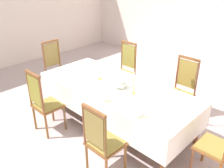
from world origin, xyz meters
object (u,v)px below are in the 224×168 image
Objects in this scene: bowl_near_right at (103,99)px; chair_north_b at (182,89)px; bowl_far_left at (104,66)px; chair_south_b at (102,141)px; chair_north_a at (125,69)px; spoon_primary at (144,117)px; candlestick_west at (100,72)px; bowl_near_left at (136,113)px; candlestick_east at (134,85)px; chair_south_a at (44,102)px; chair_head_east at (220,144)px; spoon_secondary at (110,102)px; chair_head_west at (56,67)px; soup_tureen at (120,83)px; dining_table at (116,90)px.

chair_north_b is at bearing 70.72° from bowl_near_right.
chair_south_b is at bearing -44.95° from bowl_far_left.
chair_north_a is 6.60× the size of spoon_primary.
spoon_primary is (0.23, -1.43, 0.17)m from chair_north_b.
chair_south_b is 3.17× the size of candlestick_west.
bowl_near_left is (0.10, 0.54, 0.21)m from chair_south_b.
candlestick_east is 2.14× the size of bowl_near_right.
chair_north_b reaches higher than chair_north_a.
chair_north_b is 1.57m from bowl_far_left.
candlestick_east is (1.07, 1.00, 0.32)m from chair_south_a.
spoon_secondary is (-1.52, -0.46, 0.19)m from chair_head_east.
bowl_far_left is at bearing 113.60° from chair_head_west.
chair_north_a is 1.04× the size of chair_head_east.
chair_south_a is at bearing 90.00° from chair_north_a.
bowl_far_left is (-0.37, 0.47, -0.12)m from candlestick_west.
chair_head_west reaches higher than chair_south_a.
spoon_primary is at bearing 81.22° from chair_head_west.
chair_north_a is at bearing 132.18° from spoon_secondary.
candlestick_east is (-1.43, 0.00, 0.33)m from chair_head_east.
candlestick_west is at bearing 180.00° from soup_tureen.
spoon_primary is (0.84, -0.43, -0.09)m from soup_tureen.
spoon_secondary is at bearing -179.60° from bowl_near_left.
chair_north_a reaches higher than spoon_primary.
chair_south_b is at bearing 131.75° from chair_head_east.
chair_head_west is 6.13× the size of bowl_near_left.
soup_tureen is 0.97m from bowl_far_left.
spoon_primary is at bearing -38.04° from candlestick_east.
bowl_far_left is (-0.95, 0.95, -0.00)m from bowl_near_right.
dining_table is 2.50× the size of chair_south_a.
chair_head_east is at bearing 0.00° from candlestick_east.
soup_tureen reaches higher than bowl_near_left.
candlestick_west is at bearing 159.23° from bowl_near_left.
chair_north_b is (1.39, 2.00, 0.01)m from chair_south_a.
spoon_primary is (1.62, 0.57, 0.18)m from chair_south_a.
bowl_far_left is (-1.46, -0.53, 0.18)m from chair_north_b.
spoon_secondary is (0.99, 0.54, 0.18)m from chair_south_a.
chair_head_west reaches higher than spoon_primary.
soup_tureen is 0.71× the size of candlestick_west.
spoon_secondary is at bearing -64.83° from soup_tureen.
dining_table is at bearing 55.55° from chair_south_a.
chair_south_b is 3.01× the size of candlestick_east.
spoon_secondary is (-0.08, -0.46, -0.14)m from candlestick_east.
chair_head_west is 1.18m from bowl_far_left.
bowl_near_left is (0.80, -0.45, 0.10)m from dining_table.
chair_south_a is 3.29× the size of candlestick_west.
chair_north_b is 7.09× the size of bowl_far_left.
chair_north_a reaches higher than bowl_near_right.
soup_tureen is 1.39× the size of spoon_primary.
chair_north_b is 3.20× the size of candlestick_east.
chair_south_b is 1.50m from chair_head_east.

